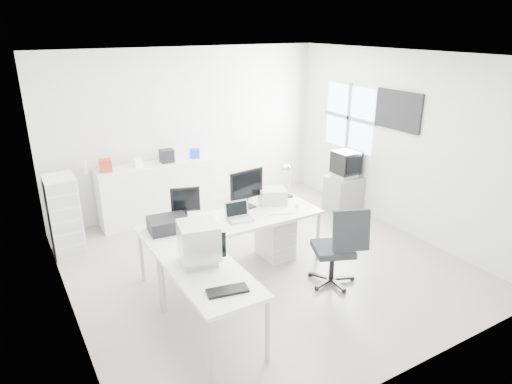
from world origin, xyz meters
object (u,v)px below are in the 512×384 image
laser_printer (272,196)px  tv_cabinet (344,194)px  drawer_pedestal (275,236)px  side_desk (211,304)px  lcd_monitor_small (185,204)px  inkjet_printer (168,224)px  filing_cabinet (64,216)px  office_chair (333,245)px  lcd_monitor_large (247,189)px  crt_monitor (199,243)px  laptop (240,213)px  crt_tv (346,165)px  sideboard (158,192)px  main_desk (233,245)px

laser_printer → tv_cabinet: (1.90, 0.62, -0.54)m
drawer_pedestal → laser_printer: (0.05, 0.17, 0.56)m
side_desk → lcd_monitor_small: (0.30, 1.35, 0.61)m
drawer_pedestal → tv_cabinet: tv_cabinet is taller
inkjet_printer → tv_cabinet: (3.50, 0.74, -0.52)m
side_desk → filing_cabinet: size_ratio=1.20×
office_chair → tv_cabinet: bearing=68.7°
drawer_pedestal → inkjet_printer: size_ratio=1.28×
lcd_monitor_large → crt_monitor: bearing=-144.8°
inkjet_printer → filing_cabinet: (-1.00, 1.55, -0.25)m
lcd_monitor_small → tv_cabinet: size_ratio=0.74×
crt_monitor → office_chair: (1.78, -0.09, -0.45)m
lcd_monitor_small → laptop: bearing=-13.0°
crt_tv → laptop: bearing=-160.1°
crt_tv → sideboard: bearing=155.6°
crt_tv → tv_cabinet: bearing=0.0°
lcd_monitor_small → tv_cabinet: lcd_monitor_small is taller
filing_cabinet → sideboard: bearing=18.6°
crt_tv → filing_cabinet: 4.58m
tv_cabinet → sideboard: bearing=155.6°
lcd_monitor_large → inkjet_printer: bearing=179.8°
crt_monitor → office_chair: crt_monitor is taller
drawer_pedestal → office_chair: 1.04m
inkjet_printer → laser_printer: laser_printer is taller
inkjet_printer → crt_monitor: crt_monitor is taller
side_desk → lcd_monitor_small: bearing=77.5°
office_chair → crt_tv: bearing=68.7°
tv_cabinet → crt_tv: size_ratio=1.27×
lcd_monitor_small → filing_cabinet: lcd_monitor_small is taller
office_chair → laser_printer: bearing=121.5°
side_desk → laser_printer: laser_printer is taller
office_chair → crt_tv: 2.50m
laser_printer → filing_cabinet: filing_cabinet is taller
drawer_pedestal → filing_cabinet: filing_cabinet is taller
crt_tv → office_chair: bearing=-134.1°
inkjet_printer → main_desk: bearing=-1.2°
drawer_pedestal → inkjet_printer: bearing=178.2°
main_desk → lcd_monitor_large: (0.35, 0.25, 0.65)m
office_chair → sideboard: bearing=134.1°
main_desk → tv_cabinet: 2.78m
crt_monitor → side_desk: bearing=-78.3°
lcd_monitor_small → laser_printer: (1.30, -0.03, -0.13)m
office_chair → lcd_monitor_small: bearing=164.0°
sideboard → drawer_pedestal: bearing=-65.1°
main_desk → inkjet_printer: inkjet_printer is taller
lcd_monitor_small → sideboard: 2.01m
main_desk → crt_tv: 2.83m
crt_monitor → filing_cabinet: crt_monitor is taller
main_desk → filing_cabinet: 2.49m
inkjet_printer → crt_monitor: size_ratio=1.00×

